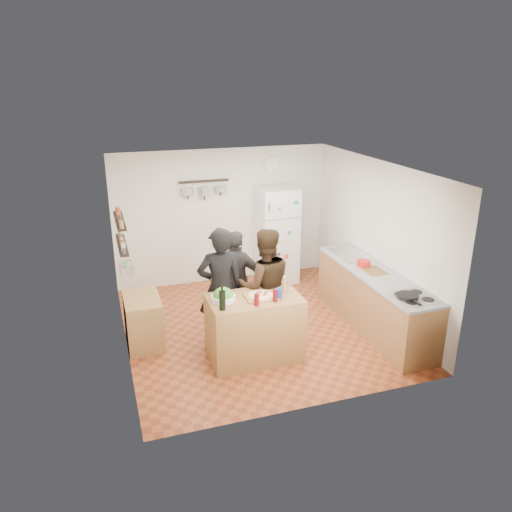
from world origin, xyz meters
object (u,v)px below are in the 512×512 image
object	(u,v)px
wine_bottle	(222,300)
skillet	(407,296)
wall_clock	(271,165)
person_back	(237,280)
salt_canister	(279,293)
counter_run	(374,301)
fridge	(277,235)
red_bowl	(363,263)
prep_island	(255,328)
side_table	(143,321)
pepper_mill	(285,285)
salad_bowl	(223,298)
person_center	(264,286)
person_left	(221,288)

from	to	relation	value
wine_bottle	skillet	bearing A→B (deg)	-10.68
skillet	wall_clock	distance (m)	3.83
person_back	salt_canister	bearing A→B (deg)	135.52
salt_canister	person_back	bearing A→B (deg)	103.03
skillet	salt_canister	bearing A→B (deg)	161.07
counter_run	fridge	size ratio (longest dim) A/B	1.46
person_back	skillet	xyz separation A→B (m)	(1.88, -1.67, 0.18)
skillet	red_bowl	distance (m)	1.25
person_back	red_bowl	world-z (taller)	person_back
red_bowl	fridge	distance (m)	2.12
counter_run	wall_clock	world-z (taller)	wall_clock
prep_island	skillet	world-z (taller)	skillet
salt_canister	counter_run	world-z (taller)	salt_canister
side_table	wine_bottle	bearing A→B (deg)	-49.77
wine_bottle	pepper_mill	bearing A→B (deg)	15.87
wine_bottle	pepper_mill	xyz separation A→B (m)	(0.95, 0.27, -0.03)
wall_clock	salad_bowl	bearing A→B (deg)	-120.73
wall_clock	side_table	xyz separation A→B (m)	(-2.69, -2.04, -1.78)
salad_bowl	wine_bottle	bearing A→B (deg)	-106.50
person_center	wall_clock	bearing A→B (deg)	-104.10
wall_clock	side_table	distance (m)	3.82
pepper_mill	fridge	size ratio (longest dim) A/B	0.11
counter_run	side_table	distance (m)	3.49
person_left	pepper_mill	bearing A→B (deg)	155.53
prep_island	fridge	size ratio (longest dim) A/B	0.69
red_bowl	fridge	bearing A→B (deg)	109.33
person_center	skillet	bearing A→B (deg)	153.26
person_center	wall_clock	xyz separation A→B (m)	(0.98, 2.46, 1.29)
wine_bottle	skillet	size ratio (longest dim) A/B	0.89
wine_bottle	wall_clock	bearing A→B (deg)	60.38
salt_canister	red_bowl	bearing A→B (deg)	22.55
side_table	fridge	bearing A→B (deg)	32.41
fridge	person_center	bearing A→B (deg)	-114.72
prep_island	salt_canister	size ratio (longest dim) A/B	8.84
side_table	salad_bowl	bearing A→B (deg)	-39.22
side_table	skillet	bearing A→B (deg)	-24.75
wall_clock	prep_island	bearing A→B (deg)	-113.72
salt_canister	person_center	xyz separation A→B (m)	(-0.01, 0.56, -0.12)
counter_run	fridge	world-z (taller)	fridge
salt_canister	counter_run	size ratio (longest dim) A/B	0.05
prep_island	salad_bowl	world-z (taller)	salad_bowl
wine_bottle	pepper_mill	size ratio (longest dim) A/B	1.33
skillet	person_center	bearing A→B (deg)	145.63
salad_bowl	person_center	size ratio (longest dim) A/B	0.19
prep_island	fridge	bearing A→B (deg)	63.63
salad_bowl	person_back	bearing A→B (deg)	63.93
person_left	skillet	bearing A→B (deg)	156.69
skillet	person_left	bearing A→B (deg)	153.11
pepper_mill	wall_clock	world-z (taller)	wall_clock
person_left	red_bowl	xyz separation A→B (m)	(2.32, 0.10, 0.07)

